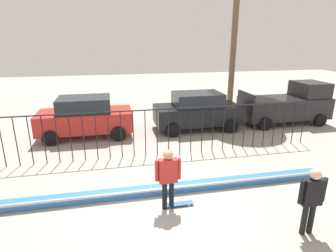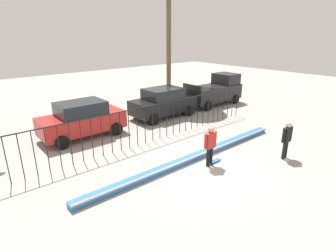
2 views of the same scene
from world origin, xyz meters
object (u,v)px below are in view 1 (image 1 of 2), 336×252
at_px(skateboard, 179,204).
at_px(parked_car_black, 197,111).
at_px(camera_operator, 312,196).
at_px(parked_car_red, 85,117).
at_px(pickup_truck, 288,105).
at_px(skateboarder, 168,174).

relative_size(skateboard, parked_car_black, 0.19).
bearing_deg(camera_operator, parked_car_red, -20.27).
bearing_deg(parked_car_red, skateboard, -69.13).
xyz_separation_m(skateboard, parked_car_red, (-2.94, 6.53, 0.91)).
relative_size(parked_car_black, pickup_truck, 0.91).
xyz_separation_m(skateboard, parked_car_black, (2.55, 6.54, 0.91)).
xyz_separation_m(parked_car_red, pickup_truck, (10.69, 0.05, 0.06)).
height_order(skateboarder, camera_operator, skateboarder).
height_order(skateboard, camera_operator, camera_operator).
relative_size(camera_operator, pickup_truck, 0.36).
relative_size(skateboarder, parked_car_black, 0.40).
bearing_deg(camera_operator, parked_car_black, -53.59).
distance_m(parked_car_red, pickup_truck, 10.69).
bearing_deg(skateboard, skateboarder, 173.31).
height_order(skateboard, parked_car_black, parked_car_black).
xyz_separation_m(skateboarder, pickup_truck, (8.07, 6.62, -0.00)).
xyz_separation_m(skateboarder, parked_car_black, (2.88, 6.58, -0.07)).
bearing_deg(skateboarder, camera_operator, -19.63).
distance_m(parked_car_black, pickup_truck, 5.19).
bearing_deg(parked_car_red, skateboarder, -71.65).
bearing_deg(camera_operator, skateboard, 2.98).
height_order(skateboarder, skateboard, skateboarder).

